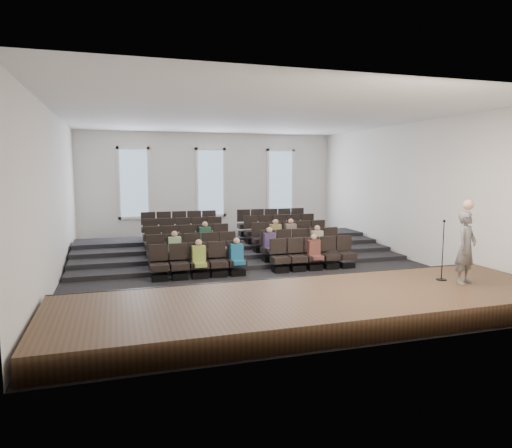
{
  "coord_description": "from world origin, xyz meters",
  "views": [
    {
      "loc": [
        -4.3,
        -14.25,
        3.33
      ],
      "look_at": [
        0.25,
        0.5,
        1.46
      ],
      "focal_mm": 32.0,
      "sensor_mm": 36.0,
      "label": 1
    }
  ],
  "objects": [
    {
      "name": "ceiling",
      "position": [
        0.0,
        0.0,
        5.01
      ],
      "size": [
        12.0,
        14.0,
        0.02
      ],
      "primitive_type": "cube",
      "color": "white",
      "rests_on": "ground"
    },
    {
      "name": "speaker",
      "position": [
        3.91,
        -5.19,
        1.4
      ],
      "size": [
        0.77,
        0.65,
        1.81
      ],
      "primitive_type": "imported",
      "rotation": [
        0.0,
        0.0,
        0.4
      ],
      "color": "#615E5B",
      "rests_on": "stage"
    },
    {
      "name": "stage",
      "position": [
        0.0,
        -5.1,
        0.25
      ],
      "size": [
        11.8,
        3.6,
        0.5
      ],
      "primitive_type": "cube",
      "color": "#4E3421",
      "rests_on": "ground"
    },
    {
      "name": "audience",
      "position": [
        0.21,
        0.45,
        0.83
      ],
      "size": [
        5.45,
        2.64,
        1.1
      ],
      "color": "#91A642",
      "rests_on": "seating_rows"
    },
    {
      "name": "seating_rows",
      "position": [
        -0.0,
        1.54,
        0.68
      ],
      "size": [
        6.8,
        4.7,
        1.67
      ],
      "color": "black",
      "rests_on": "ground"
    },
    {
      "name": "stage_lip",
      "position": [
        0.0,
        -3.33,
        0.25
      ],
      "size": [
        11.8,
        0.06,
        0.52
      ],
      "primitive_type": "cube",
      "color": "black",
      "rests_on": "ground"
    },
    {
      "name": "wall_left",
      "position": [
        -6.02,
        0.0,
        2.5
      ],
      "size": [
        0.04,
        14.0,
        5.0
      ],
      "primitive_type": "cube",
      "color": "white",
      "rests_on": "ground"
    },
    {
      "name": "wall_back",
      "position": [
        0.0,
        7.02,
        2.5
      ],
      "size": [
        12.0,
        0.04,
        5.0
      ],
      "primitive_type": "cube",
      "color": "white",
      "rests_on": "ground"
    },
    {
      "name": "mic_stand",
      "position": [
        3.62,
        -4.72,
        0.96
      ],
      "size": [
        0.26,
        0.26,
        1.56
      ],
      "color": "black",
      "rests_on": "stage"
    },
    {
      "name": "wall_right",
      "position": [
        6.02,
        0.0,
        2.5
      ],
      "size": [
        0.04,
        14.0,
        5.0
      ],
      "primitive_type": "cube",
      "color": "white",
      "rests_on": "ground"
    },
    {
      "name": "windows",
      "position": [
        0.0,
        6.95,
        2.7
      ],
      "size": [
        8.44,
        0.1,
        3.24
      ],
      "color": "white",
      "rests_on": "wall_back"
    },
    {
      "name": "ground",
      "position": [
        0.0,
        0.0,
        0.0
      ],
      "size": [
        14.0,
        14.0,
        0.0
      ],
      "primitive_type": "plane",
      "color": "black",
      "rests_on": "ground"
    },
    {
      "name": "risers",
      "position": [
        0.0,
        3.17,
        0.2
      ],
      "size": [
        11.8,
        4.8,
        0.6
      ],
      "color": "black",
      "rests_on": "ground"
    },
    {
      "name": "wall_front",
      "position": [
        0.0,
        -7.02,
        2.5
      ],
      "size": [
        12.0,
        0.04,
        5.0
      ],
      "primitive_type": "cube",
      "color": "white",
      "rests_on": "ground"
    }
  ]
}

